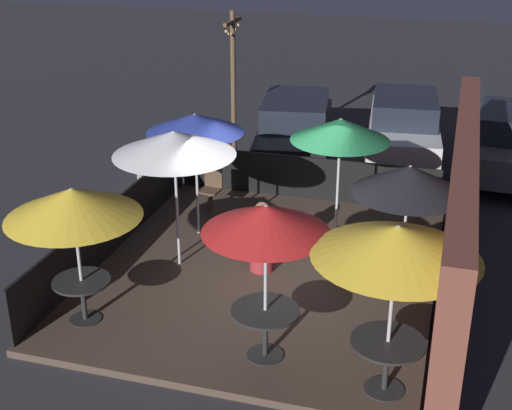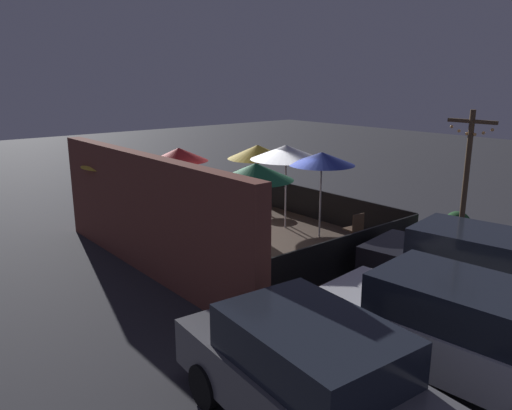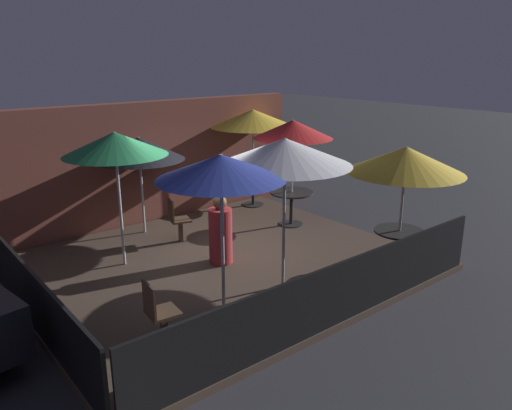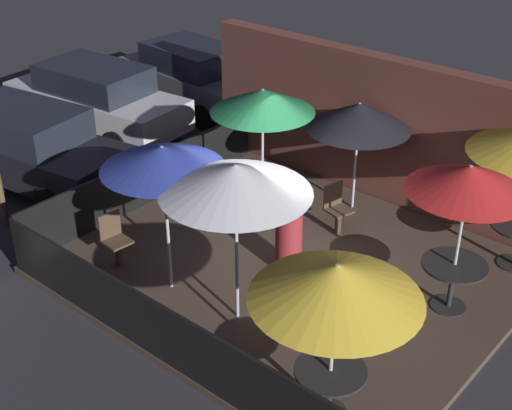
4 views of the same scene
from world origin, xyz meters
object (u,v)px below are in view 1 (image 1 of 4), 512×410
dining_table_1 (265,319)px  planter_box (160,157)px  light_post (233,84)px  dining_table_0 (82,288)px  parked_car_1 (404,126)px  patio_chair_0 (345,253)px  patio_umbrella_2 (397,242)px  patio_umbrella_3 (174,143)px  patio_umbrella_6 (195,123)px  patron_0 (262,240)px  dining_table_2 (387,351)px  patio_umbrella_0 (73,203)px  patio_chair_1 (211,188)px  parked_car_2 (512,141)px  parked_car_0 (295,128)px  patio_umbrella_5 (341,130)px  patio_umbrella_1 (266,219)px  patio_umbrella_4 (409,180)px

dining_table_1 → planter_box: (-6.54, -4.45, -0.26)m
light_post → dining_table_0: bearing=-0.7°
parked_car_1 → patio_chair_0: bearing=-8.2°
patio_umbrella_2 → patio_umbrella_3: 4.74m
patio_umbrella_2 → dining_table_1: size_ratio=2.49×
patio_umbrella_6 → parked_car_1: size_ratio=0.52×
patio_umbrella_6 → dining_table_0: patio_umbrella_6 is taller
patron_0 → dining_table_2: bearing=36.4°
patio_umbrella_6 → planter_box: patio_umbrella_6 is taller
dining_table_0 → dining_table_1: dining_table_1 is taller
patio_umbrella_0 → dining_table_0: (0.00, 0.00, -1.43)m
patio_umbrella_2 → dining_table_0: (-0.42, -4.70, -1.65)m
patio_chair_1 → parked_car_1: 5.95m
patio_umbrella_0 → parked_car_2: 11.08m
dining_table_0 → parked_car_0: bearing=170.9°
patio_umbrella_5 → planter_box: patio_umbrella_5 is taller
patio_umbrella_2 → dining_table_1: (-0.29, -1.74, -1.60)m
patio_umbrella_2 → parked_car_0: size_ratio=0.51×
patron_0 → parked_car_1: bearing=160.6°
dining_table_2 → patio_chair_1: patio_chair_1 is taller
patio_umbrella_2 → parked_car_0: bearing=-159.3°
patio_umbrella_2 → patio_chair_0: bearing=-159.8°
patio_umbrella_6 → dining_table_2: (3.86, 4.10, -1.62)m
patio_umbrella_1 → dining_table_0: 3.37m
patio_umbrella_1 → parked_car_1: 9.70m
patio_umbrella_1 → dining_table_0: (-0.13, -2.96, -1.61)m
patio_umbrella_2 → parked_car_1: bearing=-175.7°
dining_table_1 → patron_0: bearing=-163.1°
parked_car_1 → patio_umbrella_3: bearing=-29.7°
parked_car_0 → dining_table_1: bearing=1.5°
patron_0 → patio_umbrella_1: bearing=11.4°
dining_table_1 → patio_chair_1: size_ratio=1.07×
parked_car_2 → patio_umbrella_1: bearing=-17.2°
parked_car_0 → parked_car_1: (-0.99, 2.60, -0.00)m
patio_umbrella_4 → dining_table_2: bearing=1.8°
parked_car_0 → planter_box: bearing=-63.8°
patio_umbrella_1 → patio_umbrella_2: bearing=80.4°
dining_table_0 → dining_table_2: size_ratio=0.90×
patio_umbrella_2 → dining_table_1: patio_umbrella_2 is taller
dining_table_0 → parked_car_2: bearing=143.5°
patio_umbrella_1 → parked_car_0: 8.82m
patio_umbrella_6 → dining_table_1: (3.57, 2.36, -1.62)m
dining_table_2 → patio_chair_1: bearing=-139.8°
patio_umbrella_4 → patio_chair_0: 1.67m
patio_umbrella_0 → dining_table_2: (0.42, 4.70, -1.37)m
patio_umbrella_3 → patio_umbrella_6: 1.30m
patio_umbrella_2 → light_post: size_ratio=0.63×
patio_umbrella_0 → patron_0: bearing=137.0°
patio_umbrella_4 → parked_car_0: bearing=-150.4°
patio_umbrella_0 → patio_umbrella_1: (0.13, 2.96, 0.18)m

